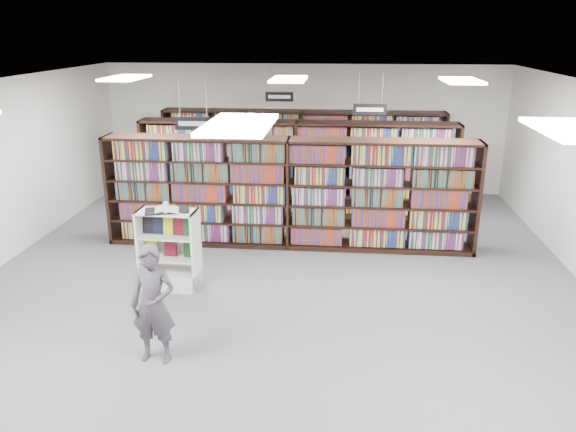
# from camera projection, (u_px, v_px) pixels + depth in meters

# --- Properties ---
(floor) EXTENTS (12.00, 12.00, 0.00)m
(floor) POSITION_uv_depth(u_px,v_px,m) (277.00, 290.00, 9.06)
(floor) COLOR #545459
(floor) RESTS_ON ground
(ceiling) EXTENTS (10.00, 12.00, 0.10)m
(ceiling) POSITION_uv_depth(u_px,v_px,m) (276.00, 88.00, 8.05)
(ceiling) COLOR silver
(ceiling) RESTS_ON wall_back
(wall_back) EXTENTS (10.00, 0.10, 3.20)m
(wall_back) POSITION_uv_depth(u_px,v_px,m) (303.00, 129.00, 14.22)
(wall_back) COLOR white
(wall_back) RESTS_ON ground
(bookshelf_row_near) EXTENTS (7.00, 0.60, 2.10)m
(bookshelf_row_near) POSITION_uv_depth(u_px,v_px,m) (289.00, 193.00, 10.62)
(bookshelf_row_near) COLOR black
(bookshelf_row_near) RESTS_ON floor
(bookshelf_row_mid) EXTENTS (7.00, 0.60, 2.10)m
(bookshelf_row_mid) POSITION_uv_depth(u_px,v_px,m) (297.00, 169.00, 12.51)
(bookshelf_row_mid) COLOR black
(bookshelf_row_mid) RESTS_ON floor
(bookshelf_row_far) EXTENTS (7.00, 0.60, 2.10)m
(bookshelf_row_far) POSITION_uv_depth(u_px,v_px,m) (302.00, 153.00, 14.11)
(bookshelf_row_far) COLOR black
(bookshelf_row_far) RESTS_ON floor
(aisle_sign_left) EXTENTS (0.65, 0.02, 0.80)m
(aisle_sign_left) POSITION_uv_depth(u_px,v_px,m) (194.00, 122.00, 9.34)
(aisle_sign_left) COLOR #B2B2B7
(aisle_sign_left) RESTS_ON ceiling
(aisle_sign_right) EXTENTS (0.65, 0.02, 0.80)m
(aisle_sign_right) POSITION_uv_depth(u_px,v_px,m) (370.00, 108.00, 10.96)
(aisle_sign_right) COLOR #B2B2B7
(aisle_sign_right) RESTS_ON ceiling
(aisle_sign_center) EXTENTS (0.65, 0.02, 0.80)m
(aisle_sign_center) POSITION_uv_depth(u_px,v_px,m) (279.00, 96.00, 13.03)
(aisle_sign_center) COLOR #B2B2B7
(aisle_sign_center) RESTS_ON ceiling
(troffer_front_center) EXTENTS (0.60, 1.20, 0.04)m
(troffer_front_center) POSITION_uv_depth(u_px,v_px,m) (239.00, 125.00, 5.23)
(troffer_front_center) COLOR white
(troffer_front_center) RESTS_ON ceiling
(troffer_front_right) EXTENTS (0.60, 1.20, 0.04)m
(troffer_front_right) POSITION_uv_depth(u_px,v_px,m) (573.00, 130.00, 4.96)
(troffer_front_right) COLOR white
(troffer_front_right) RESTS_ON ceiling
(troffer_back_left) EXTENTS (0.60, 1.20, 0.04)m
(troffer_back_left) POSITION_uv_depth(u_px,v_px,m) (125.00, 78.00, 10.22)
(troffer_back_left) COLOR white
(troffer_back_left) RESTS_ON ceiling
(troffer_back_center) EXTENTS (0.60, 1.20, 0.04)m
(troffer_back_center) POSITION_uv_depth(u_px,v_px,m) (289.00, 79.00, 9.95)
(troffer_back_center) COLOR white
(troffer_back_center) RESTS_ON ceiling
(troffer_back_right) EXTENTS (0.60, 1.20, 0.04)m
(troffer_back_right) POSITION_uv_depth(u_px,v_px,m) (462.00, 81.00, 9.68)
(troffer_back_right) COLOR white
(troffer_back_right) RESTS_ON ceiling
(endcap_display) EXTENTS (0.96, 0.51, 1.31)m
(endcap_display) POSITION_uv_depth(u_px,v_px,m) (171.00, 260.00, 9.06)
(endcap_display) COLOR white
(endcap_display) RESTS_ON floor
(open_book) EXTENTS (0.76, 0.57, 0.13)m
(open_book) POSITION_uv_depth(u_px,v_px,m) (167.00, 209.00, 8.75)
(open_book) COLOR black
(open_book) RESTS_ON endcap_display
(shopper) EXTENTS (0.58, 0.39, 1.55)m
(shopper) POSITION_uv_depth(u_px,v_px,m) (153.00, 305.00, 6.92)
(shopper) COLOR #4B454F
(shopper) RESTS_ON floor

